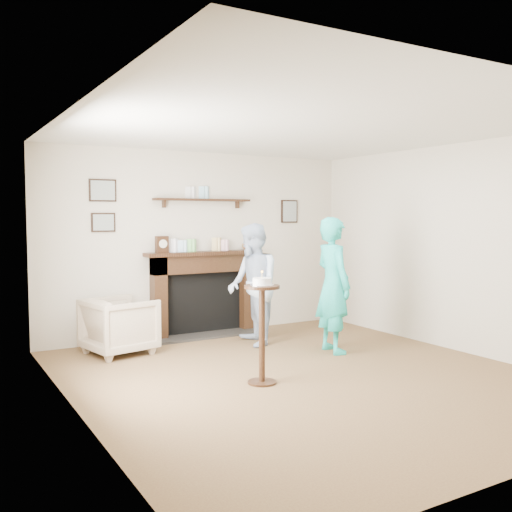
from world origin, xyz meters
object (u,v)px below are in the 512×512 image
(pedestal_table, at_px, (262,314))
(woman, at_px, (333,352))
(man, at_px, (253,345))
(armchair, at_px, (120,354))

(pedestal_table, bearing_deg, woman, 26.09)
(man, xyz_separation_m, woman, (0.65, -0.80, 0.00))
(woman, distance_m, pedestal_table, 1.70)
(armchair, distance_m, woman, 2.54)
(armchair, distance_m, man, 1.64)
(armchair, xyz_separation_m, woman, (2.24, -1.19, 0.00))
(armchair, distance_m, pedestal_table, 2.17)
(armchair, bearing_deg, pedestal_table, -167.98)
(woman, relative_size, pedestal_table, 1.47)
(man, relative_size, woman, 0.95)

